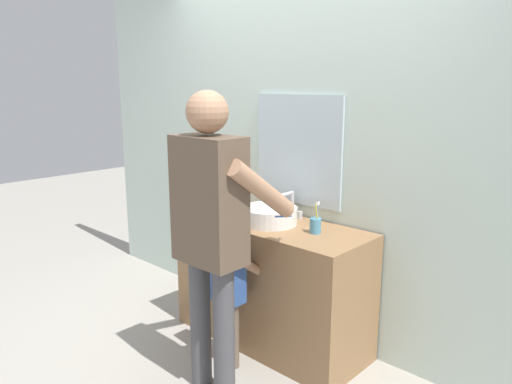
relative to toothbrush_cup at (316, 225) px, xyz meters
name	(u,v)px	position (x,y,z in m)	size (l,w,h in m)	color
ground_plane	(240,356)	(-0.35, -0.32, -0.90)	(14.00, 14.00, 0.00)	#9E998E
back_wall	(303,142)	(-0.35, 0.30, 0.45)	(4.40, 0.10, 2.70)	silver
vanity_cabinet	(271,283)	(-0.35, -0.02, -0.48)	(1.35, 0.54, 0.84)	olive
sink_basin	(270,215)	(-0.35, -0.04, 0.00)	(0.36, 0.36, 0.11)	white
faucet	(291,205)	(-0.35, 0.19, 0.03)	(0.18, 0.14, 0.18)	#B7BABF
toothbrush_cup	(316,225)	(0.00, 0.00, 0.00)	(0.07, 0.07, 0.21)	#4C8EB2
soap_bottle	(234,202)	(-0.74, 0.02, 0.01)	(0.06, 0.06, 0.16)	#B27FC6
child_toddler	(228,280)	(-0.35, -0.42, -0.34)	(0.29, 0.29, 0.94)	#6B5B4C
adult_parent	(212,219)	(-0.21, -0.66, 0.13)	(0.53, 0.56, 1.71)	#47474C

